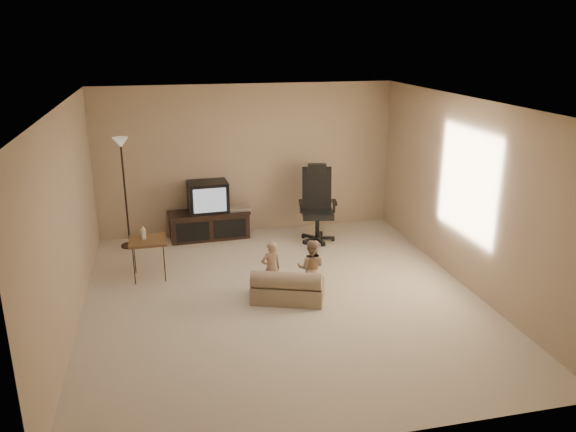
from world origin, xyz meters
name	(u,v)px	position (x,y,z in m)	size (l,w,h in m)	color
floor	(282,298)	(0.00, 0.00, 0.00)	(5.50, 5.50, 0.00)	beige
room_shell	(282,185)	(0.00, 0.00, 1.52)	(5.50, 5.50, 5.50)	white
tv_stand	(209,215)	(-0.70, 2.49, 0.40)	(1.37, 0.56, 0.96)	black
office_chair	(317,214)	(1.02, 2.00, 0.45)	(0.68, 0.71, 1.26)	black
side_table	(147,241)	(-1.68, 1.07, 0.54)	(0.51, 0.51, 0.76)	brown
floor_lamp	(123,168)	(-2.00, 2.37, 1.29)	(0.27, 0.27, 1.77)	black
child_sofa	(287,288)	(0.05, -0.08, 0.18)	(1.02, 0.79, 0.44)	tan
toddler_left	(271,269)	(-0.12, 0.13, 0.37)	(0.27, 0.20, 0.74)	tan
toddler_right	(311,268)	(0.38, 0.02, 0.38)	(0.37, 0.20, 0.76)	tan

